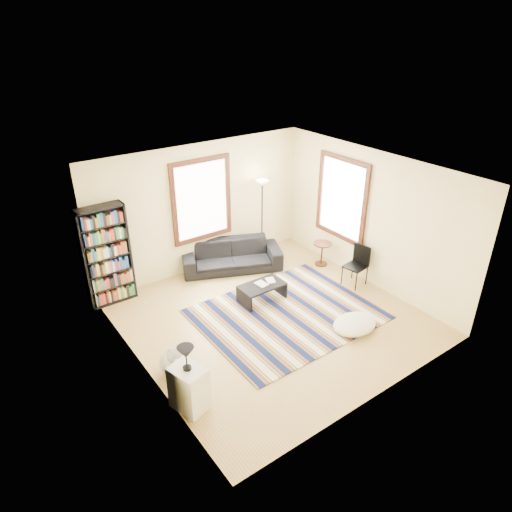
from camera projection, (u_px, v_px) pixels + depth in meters
floor at (271, 320)px, 8.61m from camera, size 5.00×5.00×0.10m
ceiling at (274, 171)px, 7.26m from camera, size 5.00×5.00×0.10m
wall_back at (200, 208)px, 9.77m from camera, size 5.00×0.10×2.80m
wall_front at (389, 322)px, 6.10m from camera, size 5.00×0.10×2.80m
wall_left at (134, 298)px, 6.62m from camera, size 0.10×5.00×2.80m
wall_right at (372, 218)px, 9.25m from camera, size 0.10×5.00×2.80m
window_back at (202, 200)px, 9.62m from camera, size 1.20×0.06×1.60m
window_right at (342, 199)px, 9.70m from camera, size 0.06×1.20×1.60m
rug at (287, 314)px, 8.67m from camera, size 3.23×2.58×0.02m
sofa at (232, 256)px, 10.14m from camera, size 2.33×1.66×0.64m
bookshelf at (106, 256)px, 8.65m from camera, size 0.90×0.30×2.00m
coffee_table at (262, 292)px, 9.04m from camera, size 0.94×0.58×0.36m
book_a at (258, 286)px, 8.90m from camera, size 0.26×0.20×0.02m
book_b at (267, 281)px, 9.06m from camera, size 0.23×0.27×0.02m
floor_cushion at (354, 324)px, 8.22m from camera, size 1.05×0.94×0.22m
floor_lamp at (262, 219)px, 10.40m from camera, size 0.34×0.34×1.86m
side_table at (322, 254)px, 10.32m from camera, size 0.42×0.42×0.54m
folding_chair at (355, 266)px, 9.46m from camera, size 0.47×0.46×0.86m
white_cabinet at (189, 388)px, 6.46m from camera, size 0.51×0.59×0.70m
table_lamp at (186, 358)px, 6.21m from camera, size 0.26×0.26×0.38m
dog at (171, 357)px, 7.13m from camera, size 0.52×0.65×0.59m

